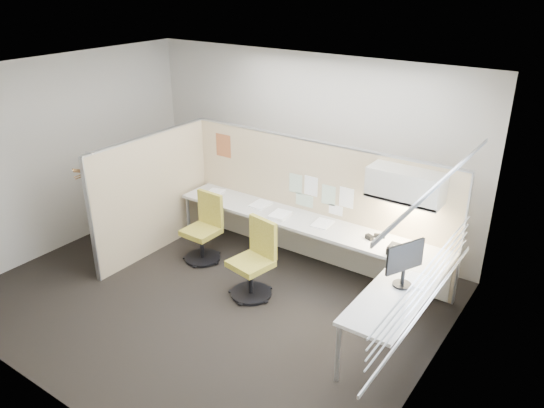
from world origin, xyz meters
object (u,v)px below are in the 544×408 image
Objects in this scene: chair_left at (205,230)px; phone at (396,250)px; desk at (321,240)px; chair_right at (255,262)px; monitor at (405,262)px.

chair_left is 4.59× the size of phone.
desk is at bearing 16.16° from chair_left.
desk is 1.71m from chair_left.
chair_right is at bearing -123.82° from desk.
monitor is 2.45× the size of phone.
chair_left reaches higher than phone.
phone is (-0.33, 0.62, -0.25)m from monitor.
monitor reaches higher than desk.
chair_right reaches higher than phone.
desk is at bearing 66.58° from chair_right.
chair_left is at bearing -165.31° from desk.
desk is 0.93m from chair_right.
phone is (1.55, 0.76, 0.31)m from chair_right.
monitor is 0.75m from phone.
chair_right is 4.74× the size of phone.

